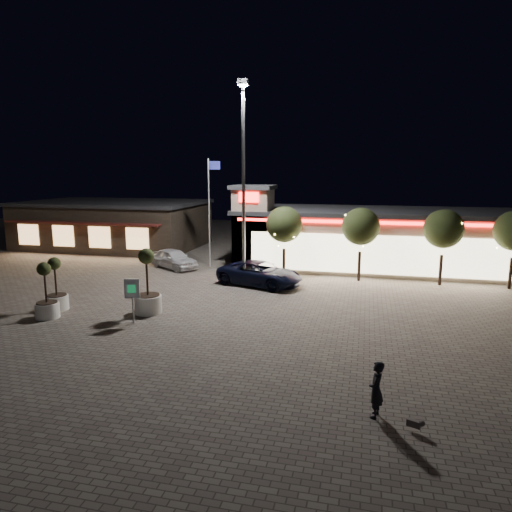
% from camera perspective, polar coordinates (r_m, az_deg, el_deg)
% --- Properties ---
extents(ground, '(90.00, 90.00, 0.00)m').
position_cam_1_polar(ground, '(22.26, -12.01, -8.23)').
color(ground, '#6C6357').
rests_on(ground, ground).
extents(retail_building, '(20.40, 8.40, 6.10)m').
position_cam_1_polar(retail_building, '(35.10, 13.82, 2.27)').
color(retail_building, tan).
rests_on(retail_building, ground).
extents(restaurant_building, '(16.40, 11.00, 4.30)m').
position_cam_1_polar(restaurant_building, '(45.63, -17.23, 3.89)').
color(restaurant_building, '#382D23').
rests_on(restaurant_building, ground).
extents(floodlight_pole, '(0.60, 0.40, 12.38)m').
position_cam_1_polar(floodlight_pole, '(27.92, -1.58, 10.42)').
color(floodlight_pole, gray).
rests_on(floodlight_pole, ground).
extents(flagpole, '(0.95, 0.10, 8.00)m').
position_cam_1_polar(flagpole, '(33.94, -5.74, 6.55)').
color(flagpole, white).
rests_on(flagpole, ground).
extents(string_tree_a, '(2.42, 2.42, 4.79)m').
position_cam_1_polar(string_tree_a, '(30.61, 3.55, 3.93)').
color(string_tree_a, '#332319').
rests_on(string_tree_a, ground).
extents(string_tree_b, '(2.42, 2.42, 4.79)m').
position_cam_1_polar(string_tree_b, '(30.15, 12.97, 3.58)').
color(string_tree_b, '#332319').
rests_on(string_tree_b, ground).
extents(string_tree_c, '(2.42, 2.42, 4.79)m').
position_cam_1_polar(string_tree_c, '(30.51, 22.40, 3.13)').
color(string_tree_c, '#332319').
rests_on(string_tree_c, ground).
extents(pickup_truck, '(5.93, 4.02, 1.51)m').
position_cam_1_polar(pickup_truck, '(28.65, 0.47, -2.20)').
color(pickup_truck, black).
rests_on(pickup_truck, ground).
extents(white_sedan, '(4.57, 3.69, 1.46)m').
position_cam_1_polar(white_sedan, '(34.21, -10.26, -0.32)').
color(white_sedan, silver).
rests_on(white_sedan, ground).
extents(pedestrian, '(0.51, 0.68, 1.70)m').
position_cam_1_polar(pedestrian, '(14.19, 14.78, -15.84)').
color(pedestrian, black).
rests_on(pedestrian, ground).
extents(dog, '(0.48, 0.31, 0.26)m').
position_cam_1_polar(dog, '(14.05, 19.43, -19.13)').
color(dog, '#59514C').
rests_on(dog, ground).
extents(planter_left, '(1.13, 1.13, 2.77)m').
position_cam_1_polar(planter_left, '(25.80, -23.66, -4.32)').
color(planter_left, white).
rests_on(planter_left, ground).
extents(planter_mid, '(1.13, 1.13, 2.78)m').
position_cam_1_polar(planter_mid, '(24.56, -24.70, -5.11)').
color(planter_mid, white).
rests_on(planter_mid, ground).
extents(planter_right, '(1.35, 1.35, 3.32)m').
position_cam_1_polar(planter_right, '(23.68, -13.37, -4.55)').
color(planter_right, white).
rests_on(planter_right, ground).
extents(valet_sign, '(0.70, 0.24, 2.15)m').
position_cam_1_polar(valet_sign, '(22.12, -15.23, -4.42)').
color(valet_sign, gray).
rests_on(valet_sign, ground).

